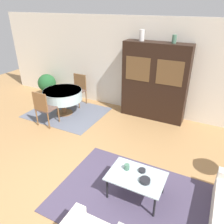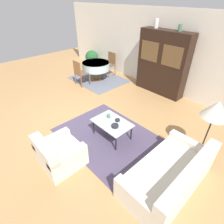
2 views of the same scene
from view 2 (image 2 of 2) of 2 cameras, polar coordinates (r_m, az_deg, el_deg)
ground_plane at (r=5.08m, az=-12.29°, el=-3.32°), size 14.00×14.00×0.00m
wall_back at (r=6.82m, az=14.08°, el=18.97°), size 10.00×0.06×2.70m
area_rug at (r=4.46m, az=-0.70°, el=-8.41°), size 2.67×1.91×0.01m
dining_rug at (r=7.59m, az=-4.44°, el=10.58°), size 2.18×1.76×0.01m
couch at (r=3.55m, az=18.38°, el=-19.08°), size 0.94×1.84×0.77m
armchair at (r=3.86m, az=-16.92°, el=-13.00°), size 0.81×0.80×0.74m
coffee_table at (r=4.25m, az=0.00°, el=-3.87°), size 0.93×0.64×0.44m
display_cabinet at (r=6.42m, az=16.07°, el=14.99°), size 1.77×0.45×2.11m
dining_table at (r=7.36m, az=-5.28°, el=14.70°), size 1.12×1.12×0.74m
dining_chair_near at (r=6.95m, az=-10.40°, el=12.80°), size 0.44×0.44×0.97m
dining_chair_far at (r=7.85m, az=-0.66°, el=15.81°), size 0.44×0.44×0.97m
floor_lamp at (r=3.86m, az=30.90°, el=0.46°), size 0.52×0.52×1.40m
cup at (r=4.36m, az=-1.11°, el=-1.29°), size 0.09×0.09×0.10m
bowl at (r=4.08m, az=0.96°, el=-4.52°), size 0.17×0.17×0.05m
bowl_small at (r=4.26m, az=1.81°, el=-2.66°), size 0.12×0.12×0.04m
vase_tall at (r=6.39m, az=14.28°, el=26.24°), size 0.13×0.13×0.28m
vase_short at (r=5.98m, az=21.33°, el=24.25°), size 0.11×0.11×0.20m
potted_plant at (r=8.87m, az=-6.62°, el=17.13°), size 0.61×0.61×0.81m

